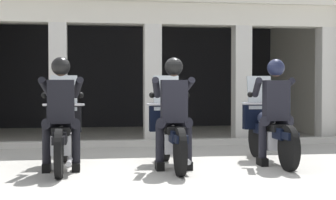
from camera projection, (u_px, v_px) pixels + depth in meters
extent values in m
plane|color=#A8A59E|center=(150.00, 145.00, 10.25)|extent=(80.00, 80.00, 0.00)
cube|color=black|center=(135.00, 77.00, 14.79)|extent=(8.59, 0.24, 2.88)
cube|color=beige|center=(152.00, 14.00, 10.48)|extent=(8.59, 0.36, 0.44)
cube|color=beige|center=(142.00, 14.00, 12.53)|extent=(8.59, 4.88, 0.16)
cube|color=beige|center=(304.00, 76.00, 13.20)|extent=(0.30, 4.88, 2.88)
cube|color=beige|center=(58.00, 84.00, 10.24)|extent=(0.35, 0.36, 2.44)
cube|color=beige|center=(152.00, 84.00, 10.52)|extent=(0.35, 0.36, 2.44)
cube|color=beige|center=(241.00, 84.00, 10.80)|extent=(0.35, 0.36, 2.44)
cube|color=beige|center=(326.00, 84.00, 11.08)|extent=(0.35, 0.36, 2.44)
cube|color=#B7B5AD|center=(155.00, 143.00, 10.06)|extent=(8.19, 0.24, 0.12)
cylinder|color=black|center=(65.00, 142.00, 7.92)|extent=(0.09, 0.64, 0.64)
cylinder|color=black|center=(59.00, 154.00, 6.54)|extent=(0.09, 0.64, 0.64)
cube|color=black|center=(65.00, 128.00, 7.92)|extent=(0.14, 0.44, 0.08)
cube|color=silver|center=(62.00, 144.00, 7.18)|extent=(0.28, 0.44, 0.28)
cube|color=black|center=(62.00, 134.00, 7.23)|extent=(0.18, 1.24, 0.16)
ellipsoid|color=black|center=(63.00, 121.00, 7.44)|extent=(0.26, 0.48, 0.22)
cube|color=black|center=(61.00, 131.00, 7.05)|extent=(0.24, 0.52, 0.10)
cube|color=black|center=(59.00, 139.00, 6.59)|extent=(0.16, 0.48, 0.10)
cylinder|color=silver|center=(64.00, 127.00, 7.86)|extent=(0.05, 0.24, 0.53)
cube|color=black|center=(64.00, 118.00, 7.79)|extent=(0.52, 0.16, 0.44)
sphere|color=silver|center=(64.00, 116.00, 7.89)|extent=(0.18, 0.18, 0.18)
cube|color=silver|center=(64.00, 93.00, 7.76)|extent=(0.40, 0.14, 0.54)
cylinder|color=silver|center=(64.00, 105.00, 7.69)|extent=(0.62, 0.04, 0.04)
cylinder|color=silver|center=(69.00, 161.00, 6.86)|extent=(0.07, 0.55, 0.07)
cube|color=black|center=(61.00, 102.00, 7.01)|extent=(0.36, 0.22, 0.60)
cube|color=#591414|center=(61.00, 100.00, 7.13)|extent=(0.05, 0.02, 0.32)
sphere|color=#936B51|center=(61.00, 69.00, 7.02)|extent=(0.21, 0.21, 0.21)
sphere|color=black|center=(61.00, 66.00, 7.02)|extent=(0.26, 0.26, 0.26)
cylinder|color=black|center=(71.00, 124.00, 7.06)|extent=(0.26, 0.29, 0.17)
cylinder|color=black|center=(76.00, 144.00, 7.08)|extent=(0.12, 0.12, 0.53)
cube|color=black|center=(76.00, 167.00, 7.10)|extent=(0.11, 0.26, 0.12)
cylinder|color=black|center=(51.00, 124.00, 7.02)|extent=(0.26, 0.29, 0.17)
cylinder|color=black|center=(46.00, 144.00, 7.02)|extent=(0.12, 0.12, 0.53)
cube|color=black|center=(47.00, 168.00, 7.04)|extent=(0.11, 0.26, 0.12)
cylinder|color=black|center=(78.00, 88.00, 7.27)|extent=(0.19, 0.48, 0.31)
sphere|color=black|center=(81.00, 95.00, 7.49)|extent=(0.09, 0.09, 0.09)
cylinder|color=black|center=(46.00, 88.00, 7.20)|extent=(0.19, 0.48, 0.31)
sphere|color=black|center=(44.00, 95.00, 7.41)|extent=(0.09, 0.09, 0.09)
cylinder|color=black|center=(165.00, 141.00, 8.08)|extent=(0.09, 0.64, 0.64)
cylinder|color=black|center=(180.00, 152.00, 6.69)|extent=(0.09, 0.64, 0.64)
cube|color=black|center=(165.00, 127.00, 8.07)|extent=(0.14, 0.44, 0.08)
cube|color=silver|center=(172.00, 143.00, 7.33)|extent=(0.28, 0.44, 0.28)
cube|color=black|center=(172.00, 133.00, 7.38)|extent=(0.18, 1.24, 0.16)
ellipsoid|color=black|center=(170.00, 120.00, 7.59)|extent=(0.26, 0.48, 0.22)
cube|color=black|center=(174.00, 130.00, 7.20)|extent=(0.24, 0.52, 0.10)
cube|color=black|center=(179.00, 138.00, 6.75)|extent=(0.16, 0.48, 0.10)
cylinder|color=silver|center=(166.00, 126.00, 8.01)|extent=(0.05, 0.24, 0.53)
cube|color=black|center=(166.00, 117.00, 7.95)|extent=(0.52, 0.16, 0.44)
sphere|color=silver|center=(165.00, 115.00, 8.05)|extent=(0.18, 0.18, 0.18)
cube|color=silver|center=(166.00, 93.00, 7.92)|extent=(0.40, 0.14, 0.54)
cylinder|color=silver|center=(167.00, 104.00, 7.84)|extent=(0.62, 0.04, 0.04)
cylinder|color=silver|center=(185.00, 159.00, 7.01)|extent=(0.07, 0.55, 0.07)
cube|color=black|center=(174.00, 101.00, 7.17)|extent=(0.36, 0.22, 0.60)
cube|color=#14193F|center=(173.00, 100.00, 7.29)|extent=(0.05, 0.02, 0.32)
sphere|color=#936B51|center=(174.00, 69.00, 7.17)|extent=(0.21, 0.21, 0.21)
sphere|color=black|center=(174.00, 67.00, 7.17)|extent=(0.26, 0.26, 0.26)
cylinder|color=black|center=(184.00, 123.00, 7.22)|extent=(0.26, 0.29, 0.17)
cylinder|color=black|center=(188.00, 142.00, 7.23)|extent=(0.12, 0.12, 0.53)
cube|color=black|center=(188.00, 165.00, 7.25)|extent=(0.11, 0.26, 0.12)
cylinder|color=black|center=(164.00, 123.00, 7.18)|extent=(0.26, 0.29, 0.17)
cylinder|color=black|center=(160.00, 143.00, 7.18)|extent=(0.12, 0.12, 0.53)
cube|color=black|center=(160.00, 166.00, 7.19)|extent=(0.11, 0.26, 0.12)
cylinder|color=black|center=(186.00, 88.00, 7.42)|extent=(0.19, 0.48, 0.31)
sphere|color=black|center=(187.00, 95.00, 7.64)|extent=(0.09, 0.09, 0.09)
cylinder|color=black|center=(156.00, 88.00, 7.36)|extent=(0.19, 0.48, 0.31)
sphere|color=black|center=(152.00, 95.00, 7.56)|extent=(0.09, 0.09, 0.09)
cylinder|color=black|center=(257.00, 138.00, 8.48)|extent=(0.09, 0.64, 0.64)
cylinder|color=black|center=(289.00, 148.00, 7.09)|extent=(0.09, 0.64, 0.64)
cube|color=black|center=(257.00, 125.00, 8.47)|extent=(0.14, 0.44, 0.08)
cube|color=silver|center=(272.00, 140.00, 7.73)|extent=(0.28, 0.44, 0.28)
cube|color=black|center=(271.00, 131.00, 7.78)|extent=(0.18, 1.24, 0.16)
ellipsoid|color=#1E2338|center=(267.00, 118.00, 7.99)|extent=(0.26, 0.48, 0.22)
cube|color=black|center=(276.00, 127.00, 7.60)|extent=(0.24, 0.52, 0.10)
cube|color=black|center=(287.00, 135.00, 7.15)|extent=(0.16, 0.48, 0.10)
cylinder|color=silver|center=(258.00, 124.00, 8.41)|extent=(0.05, 0.24, 0.53)
cube|color=black|center=(259.00, 116.00, 8.35)|extent=(0.52, 0.16, 0.44)
sphere|color=silver|center=(257.00, 114.00, 8.45)|extent=(0.18, 0.18, 0.18)
cube|color=silver|center=(260.00, 93.00, 8.32)|extent=(0.40, 0.14, 0.54)
cylinder|color=silver|center=(261.00, 104.00, 8.24)|extent=(0.62, 0.04, 0.04)
cylinder|color=silver|center=(289.00, 155.00, 7.41)|extent=(0.07, 0.55, 0.07)
cube|color=black|center=(276.00, 100.00, 7.57)|extent=(0.36, 0.22, 0.60)
cube|color=#591414|center=(273.00, 99.00, 7.69)|extent=(0.05, 0.02, 0.32)
sphere|color=#936B51|center=(276.00, 70.00, 7.57)|extent=(0.21, 0.21, 0.21)
sphere|color=#191E38|center=(276.00, 68.00, 7.57)|extent=(0.26, 0.26, 0.26)
cylinder|color=black|center=(285.00, 121.00, 7.62)|extent=(0.26, 0.29, 0.17)
cylinder|color=black|center=(288.00, 139.00, 7.63)|extent=(0.12, 0.12, 0.53)
cube|color=black|center=(288.00, 161.00, 7.65)|extent=(0.11, 0.26, 0.12)
cylinder|color=black|center=(267.00, 121.00, 7.58)|extent=(0.26, 0.29, 0.17)
cylinder|color=black|center=(263.00, 140.00, 7.58)|extent=(0.12, 0.12, 0.53)
cube|color=black|center=(262.00, 162.00, 7.59)|extent=(0.11, 0.26, 0.12)
cylinder|color=black|center=(285.00, 88.00, 7.82)|extent=(0.19, 0.48, 0.31)
sphere|color=black|center=(282.00, 94.00, 8.04)|extent=(0.09, 0.09, 0.09)
cylinder|color=black|center=(257.00, 88.00, 7.76)|extent=(0.19, 0.48, 0.31)
sphere|color=black|center=(250.00, 95.00, 7.96)|extent=(0.09, 0.09, 0.09)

